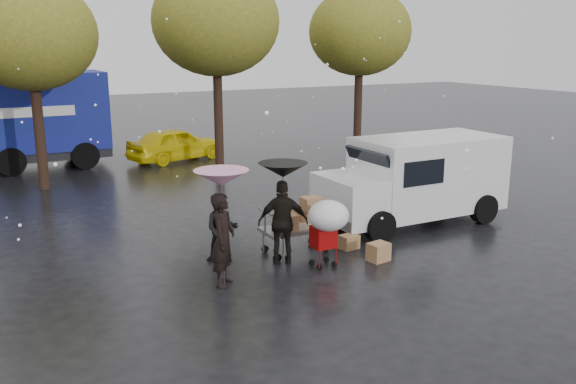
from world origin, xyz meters
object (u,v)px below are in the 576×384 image
shopping_cart (328,219)px  yellow_taxi (176,144)px  person_black (283,222)px  vendor_cart (299,221)px  person_pink (223,240)px  white_van (416,178)px

shopping_cart → yellow_taxi: 12.93m
person_black → yellow_taxi: bearing=-73.3°
vendor_cart → person_pink: bearing=-155.9°
person_pink → white_van: 6.25m
person_pink → yellow_taxi: (3.14, 12.70, -0.26)m
yellow_taxi → person_pink: bearing=150.5°
white_van → yellow_taxi: white_van is taller
person_black → white_van: bearing=-141.8°
person_pink → yellow_taxi: size_ratio=0.47×
person_pink → yellow_taxi: 13.08m
white_van → shopping_cart: bearing=-154.1°
vendor_cart → white_van: (3.83, 0.67, 0.43)m
person_black → yellow_taxi: (1.57, 12.17, -0.24)m
vendor_cart → white_van: white_van is taller
shopping_cart → white_van: size_ratio=0.30×
person_pink → white_van: size_ratio=0.37×
person_black → yellow_taxi: 12.27m
person_black → white_van: size_ratio=0.37×
shopping_cart → white_van: white_van is taller
yellow_taxi → white_van: bearing=179.0°
white_van → person_pink: bearing=-164.6°
person_pink → vendor_cart: person_pink is taller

